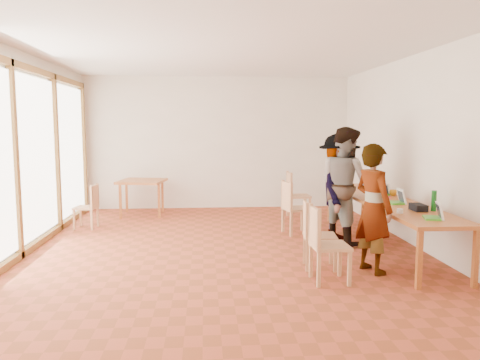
% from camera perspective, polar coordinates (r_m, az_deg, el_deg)
% --- Properties ---
extents(ground, '(8.00, 8.00, 0.00)m').
position_cam_1_polar(ground, '(7.00, -1.73, -9.06)').
color(ground, '#AC4529').
rests_on(ground, ground).
extents(wall_back, '(6.00, 0.10, 3.00)m').
position_cam_1_polar(wall_back, '(10.74, -2.74, 4.54)').
color(wall_back, '#F1E4D0').
rests_on(wall_back, ground).
extents(wall_front, '(6.00, 0.10, 3.00)m').
position_cam_1_polar(wall_front, '(2.77, 1.96, -1.51)').
color(wall_front, '#F1E4D0').
rests_on(wall_front, ground).
extents(wall_right, '(0.10, 8.00, 3.00)m').
position_cam_1_polar(wall_right, '(7.50, 21.80, 3.17)').
color(wall_right, '#F1E4D0').
rests_on(wall_right, ground).
extents(window_wall, '(0.10, 8.00, 3.00)m').
position_cam_1_polar(window_wall, '(7.24, -25.90, 2.87)').
color(window_wall, white).
rests_on(window_wall, ground).
extents(ceiling, '(6.00, 8.00, 0.04)m').
position_cam_1_polar(ceiling, '(6.83, -1.82, 16.14)').
color(ceiling, white).
rests_on(ceiling, wall_back).
extents(communal_table, '(0.80, 4.00, 0.75)m').
position_cam_1_polar(communal_table, '(7.65, 17.22, -2.60)').
color(communal_table, '#BE662A').
rests_on(communal_table, ground).
extents(side_table, '(0.90, 0.90, 0.75)m').
position_cam_1_polar(side_table, '(10.09, -11.86, -0.46)').
color(side_table, '#BE662A').
rests_on(side_table, ground).
extents(chair_near, '(0.44, 0.44, 0.49)m').
position_cam_1_polar(chair_near, '(5.76, 9.99, -6.74)').
color(chair_near, tan).
rests_on(chair_near, ground).
extents(chair_mid, '(0.46, 0.46, 0.48)m').
position_cam_1_polar(chair_mid, '(6.31, 8.86, -5.70)').
color(chair_mid, tan).
rests_on(chair_mid, ground).
extents(chair_far, '(0.52, 0.52, 0.49)m').
position_cam_1_polar(chair_far, '(8.22, 6.34, -2.66)').
color(chair_far, tan).
rests_on(chair_far, ground).
extents(chair_empty, '(0.45, 0.45, 0.51)m').
position_cam_1_polar(chair_empty, '(9.65, 6.58, -1.21)').
color(chair_empty, tan).
rests_on(chair_empty, ground).
extents(chair_spare, '(0.42, 0.42, 0.43)m').
position_cam_1_polar(chair_spare, '(9.05, -17.79, -2.53)').
color(chair_spare, tan).
rests_on(chair_spare, ground).
extents(person_near, '(0.60, 0.71, 1.67)m').
position_cam_1_polar(person_near, '(6.26, 15.94, -3.35)').
color(person_near, gray).
rests_on(person_near, ground).
extents(person_mid, '(1.02, 1.12, 1.87)m').
position_cam_1_polar(person_mid, '(7.71, 12.67, -0.64)').
color(person_mid, gray).
rests_on(person_mid, ground).
extents(person_far, '(1.03, 1.31, 1.77)m').
position_cam_1_polar(person_far, '(7.85, 11.93, -0.86)').
color(person_far, gray).
rests_on(person_far, ground).
extents(laptop_near, '(0.28, 0.30, 0.21)m').
position_cam_1_polar(laptop_near, '(6.23, 22.74, -3.90)').
color(laptop_near, green).
rests_on(laptop_near, communal_table).
extents(laptop_mid, '(0.23, 0.26, 0.22)m').
position_cam_1_polar(laptop_mid, '(7.27, 18.75, -2.27)').
color(laptop_mid, green).
rests_on(laptop_mid, communal_table).
extents(laptop_far, '(0.26, 0.27, 0.19)m').
position_cam_1_polar(laptop_far, '(8.13, 17.04, -1.36)').
color(laptop_far, green).
rests_on(laptop_far, communal_table).
extents(yellow_mug, '(0.15, 0.15, 0.09)m').
position_cam_1_polar(yellow_mug, '(8.08, 18.17, -1.48)').
color(yellow_mug, orange).
rests_on(yellow_mug, communal_table).
extents(green_bottle, '(0.07, 0.07, 0.28)m').
position_cam_1_polar(green_bottle, '(6.80, 22.56, -2.34)').
color(green_bottle, '#13611C').
rests_on(green_bottle, communal_table).
extents(clear_glass, '(0.07, 0.07, 0.09)m').
position_cam_1_polar(clear_glass, '(7.68, 15.41, -1.81)').
color(clear_glass, silver).
rests_on(clear_glass, communal_table).
extents(condiment_cup, '(0.08, 0.08, 0.06)m').
position_cam_1_polar(condiment_cup, '(6.49, 18.92, -3.59)').
color(condiment_cup, white).
rests_on(condiment_cup, communal_table).
extents(pink_phone, '(0.05, 0.10, 0.01)m').
position_cam_1_polar(pink_phone, '(7.81, 17.65, -2.02)').
color(pink_phone, '#E23D57').
rests_on(pink_phone, communal_table).
extents(black_pouch, '(0.16, 0.26, 0.09)m').
position_cam_1_polar(black_pouch, '(6.77, 20.91, -3.13)').
color(black_pouch, black).
rests_on(black_pouch, communal_table).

